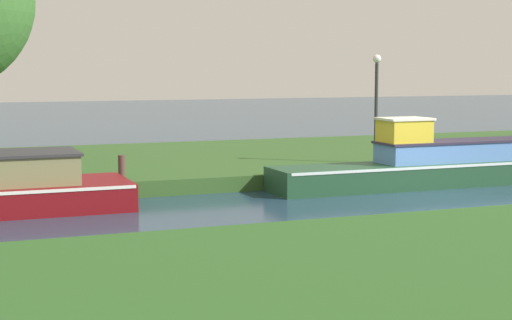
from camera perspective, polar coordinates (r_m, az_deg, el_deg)
The scene contains 6 objects.
ground_plane at distance 21.04m, azimuth 11.70°, elevation -2.32°, with size 120.00×120.00×0.00m, color navy.
riverbank_far at distance 27.09m, azimuth 3.60°, elevation 0.17°, with size 72.00×10.00×0.40m, color #315624.
forest_barge at distance 22.97m, azimuth 13.92°, elevation -0.25°, with size 10.43×1.55×1.84m.
maroon_narrowboat at distance 18.83m, azimuth -16.96°, elevation -1.76°, with size 5.03×2.31×1.31m.
lamp_post at distance 23.88m, azimuth 8.34°, elevation 4.43°, with size 0.24×0.24×3.12m.
mooring_post_near at distance 20.65m, azimuth -9.29°, elevation -0.48°, with size 0.18×0.18×0.59m, color #50362F.
Camera 1 is at (-11.41, -17.39, 3.16)m, focal length 57.73 mm.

